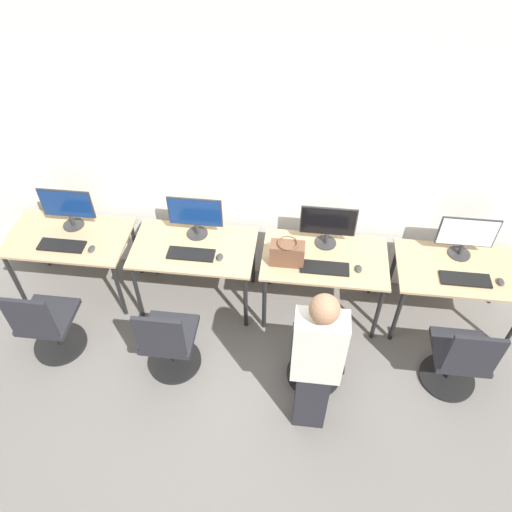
{
  "coord_description": "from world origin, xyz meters",
  "views": [
    {
      "loc": [
        0.35,
        -2.85,
        3.91
      ],
      "look_at": [
        0.0,
        0.13,
        0.87
      ],
      "focal_mm": 35.0,
      "sensor_mm": 36.0,
      "label": 1
    }
  ],
  "objects_px": {
    "monitor_far_right": "(466,235)",
    "mouse_far_right": "(501,282)",
    "office_chair_right": "(317,357)",
    "keyboard_far_right": "(465,279)",
    "keyboard_right": "(325,268)",
    "mouse_far_left": "(92,249)",
    "office_chair_far_left": "(48,326)",
    "mouse_right": "(358,269)",
    "keyboard_far_left": "(62,246)",
    "person_right": "(316,363)",
    "monitor_far_left": "(68,207)",
    "monitor_left": "(195,215)",
    "monitor_right": "(328,225)",
    "office_chair_left": "(169,344)",
    "mouse_left": "(220,257)",
    "handbag": "(287,253)",
    "office_chair_far_right": "(459,361)",
    "keyboard_left": "(191,254)"
  },
  "relations": [
    {
      "from": "office_chair_right",
      "to": "keyboard_far_right",
      "type": "height_order",
      "value": "office_chair_right"
    },
    {
      "from": "office_chair_far_left",
      "to": "mouse_right",
      "type": "bearing_deg",
      "value": 13.75
    },
    {
      "from": "monitor_far_left",
      "to": "office_chair_far_right",
      "type": "xyz_separation_m",
      "value": [
        3.56,
        -0.88,
        -0.59
      ]
    },
    {
      "from": "keyboard_right",
      "to": "person_right",
      "type": "relative_size",
      "value": 0.27
    },
    {
      "from": "mouse_far_left",
      "to": "keyboard_right",
      "type": "height_order",
      "value": "mouse_far_left"
    },
    {
      "from": "handbag",
      "to": "office_chair_far_left",
      "type": "bearing_deg",
      "value": -161.79
    },
    {
      "from": "mouse_far_right",
      "to": "keyboard_far_left",
      "type": "bearing_deg",
      "value": -179.97
    },
    {
      "from": "keyboard_left",
      "to": "office_chair_left",
      "type": "bearing_deg",
      "value": -95.98
    },
    {
      "from": "monitor_far_left",
      "to": "keyboard_left",
      "type": "height_order",
      "value": "monitor_far_left"
    },
    {
      "from": "keyboard_far_left",
      "to": "monitor_far_right",
      "type": "height_order",
      "value": "monitor_far_right"
    },
    {
      "from": "keyboard_right",
      "to": "mouse_far_left",
      "type": "bearing_deg",
      "value": -179.67
    },
    {
      "from": "mouse_far_left",
      "to": "monitor_far_left",
      "type": "bearing_deg",
      "value": 133.35
    },
    {
      "from": "office_chair_left",
      "to": "keyboard_right",
      "type": "xyz_separation_m",
      "value": [
        1.28,
        0.69,
        0.37
      ]
    },
    {
      "from": "keyboard_left",
      "to": "mouse_right",
      "type": "height_order",
      "value": "mouse_right"
    },
    {
      "from": "handbag",
      "to": "monitor_left",
      "type": "bearing_deg",
      "value": 162.22
    },
    {
      "from": "mouse_left",
      "to": "office_chair_far_right",
      "type": "height_order",
      "value": "office_chair_far_right"
    },
    {
      "from": "mouse_right",
      "to": "person_right",
      "type": "distance_m",
      "value": 1.12
    },
    {
      "from": "keyboard_left",
      "to": "monitor_far_right",
      "type": "xyz_separation_m",
      "value": [
        2.4,
        0.29,
        0.22
      ]
    },
    {
      "from": "office_chair_far_left",
      "to": "monitor_far_left",
      "type": "bearing_deg",
      "value": 91.28
    },
    {
      "from": "mouse_left",
      "to": "person_right",
      "type": "distance_m",
      "value": 1.39
    },
    {
      "from": "monitor_right",
      "to": "handbag",
      "type": "relative_size",
      "value": 1.66
    },
    {
      "from": "monitor_right",
      "to": "office_chair_left",
      "type": "bearing_deg",
      "value": -141.38
    },
    {
      "from": "mouse_left",
      "to": "handbag",
      "type": "xyz_separation_m",
      "value": [
        0.6,
        0.02,
        0.1
      ]
    },
    {
      "from": "office_chair_left",
      "to": "mouse_left",
      "type": "bearing_deg",
      "value": 64.42
    },
    {
      "from": "keyboard_left",
      "to": "office_chair_left",
      "type": "distance_m",
      "value": 0.82
    },
    {
      "from": "handbag",
      "to": "monitor_far_left",
      "type": "bearing_deg",
      "value": 172.88
    },
    {
      "from": "monitor_left",
      "to": "keyboard_far_right",
      "type": "bearing_deg",
      "value": -7.35
    },
    {
      "from": "person_right",
      "to": "office_chair_far_left",
      "type": "bearing_deg",
      "value": 170.02
    },
    {
      "from": "monitor_far_right",
      "to": "mouse_far_right",
      "type": "height_order",
      "value": "monitor_far_right"
    },
    {
      "from": "keyboard_far_left",
      "to": "keyboard_far_right",
      "type": "bearing_deg",
      "value": 0.03
    },
    {
      "from": "monitor_right",
      "to": "mouse_far_right",
      "type": "xyz_separation_m",
      "value": [
        1.49,
        -0.32,
        -0.21
      ]
    },
    {
      "from": "office_chair_far_left",
      "to": "monitor_left",
      "type": "height_order",
      "value": "monitor_left"
    },
    {
      "from": "mouse_right",
      "to": "mouse_far_right",
      "type": "relative_size",
      "value": 1.0
    },
    {
      "from": "office_chair_left",
      "to": "handbag",
      "type": "distance_m",
      "value": 1.28
    },
    {
      "from": "mouse_far_right",
      "to": "person_right",
      "type": "bearing_deg",
      "value": -145.78
    },
    {
      "from": "monitor_far_left",
      "to": "monitor_left",
      "type": "height_order",
      "value": "same"
    },
    {
      "from": "keyboard_left",
      "to": "office_chair_right",
      "type": "xyz_separation_m",
      "value": [
        1.18,
        -0.71,
        -0.37
      ]
    },
    {
      "from": "keyboard_far_left",
      "to": "keyboard_far_right",
      "type": "relative_size",
      "value": 1.0
    },
    {
      "from": "office_chair_right",
      "to": "keyboard_right",
      "type": "bearing_deg",
      "value": 88.5
    },
    {
      "from": "mouse_left",
      "to": "monitor_right",
      "type": "height_order",
      "value": "monitor_right"
    },
    {
      "from": "keyboard_far_left",
      "to": "person_right",
      "type": "distance_m",
      "value": 2.58
    },
    {
      "from": "office_chair_far_left",
      "to": "monitor_right",
      "type": "height_order",
      "value": "monitor_right"
    },
    {
      "from": "office_chair_far_left",
      "to": "office_chair_right",
      "type": "distance_m",
      "value": 2.36
    },
    {
      "from": "monitor_far_left",
      "to": "office_chair_far_left",
      "type": "height_order",
      "value": "monitor_far_left"
    },
    {
      "from": "monitor_right",
      "to": "monitor_far_left",
      "type": "bearing_deg",
      "value": -179.24
    },
    {
      "from": "mouse_far_left",
      "to": "mouse_left",
      "type": "xyz_separation_m",
      "value": [
        1.18,
        0.03,
        0.0
      ]
    },
    {
      "from": "monitor_right",
      "to": "office_chair_right",
      "type": "height_order",
      "value": "monitor_right"
    },
    {
      "from": "keyboard_far_left",
      "to": "office_chair_left",
      "type": "xyz_separation_m",
      "value": [
        1.13,
        -0.7,
        -0.37
      ]
    },
    {
      "from": "monitor_right",
      "to": "handbag",
      "type": "bearing_deg",
      "value": -139.45
    },
    {
      "from": "monitor_right",
      "to": "office_chair_far_right",
      "type": "distance_m",
      "value": 1.58
    }
  ]
}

